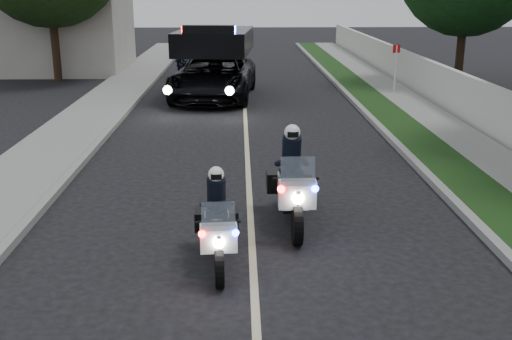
{
  "coord_description": "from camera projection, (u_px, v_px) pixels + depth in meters",
  "views": [
    {
      "loc": [
        -0.2,
        -6.26,
        4.25
      ],
      "look_at": [
        0.1,
        4.56,
        1.0
      ],
      "focal_mm": 43.29,
      "sensor_mm": 36.0,
      "label": 1
    }
  ],
  "objects": [
    {
      "name": "lane_marking",
      "position": [
        247.0,
        148.0,
        16.79
      ],
      "size": [
        0.12,
        50.0,
        0.01
      ],
      "primitive_type": "cube",
      "color": "#BFB78C",
      "rests_on": "ground"
    },
    {
      "name": "cyclist",
      "position": [
        182.0,
        78.0,
        29.46
      ],
      "size": [
        0.66,
        0.45,
        1.81
      ],
      "primitive_type": "imported",
      "rotation": [
        0.0,
        0.0,
        3.12
      ],
      "color": "black",
      "rests_on": "ground"
    },
    {
      "name": "curb_left",
      "position": [
        95.0,
        146.0,
        16.67
      ],
      "size": [
        0.2,
        60.0,
        0.15
      ],
      "primitive_type": "cube",
      "color": "gray",
      "rests_on": "ground"
    },
    {
      "name": "property_wall",
      "position": [
        507.0,
        119.0,
        16.77
      ],
      "size": [
        0.22,
        60.0,
        1.5
      ],
      "primitive_type": "cube",
      "color": "beige",
      "rests_on": "ground"
    },
    {
      "name": "police_moto_right",
      "position": [
        292.0,
        224.0,
        11.45
      ],
      "size": [
        0.79,
        2.2,
        1.86
      ],
      "primitive_type": null,
      "rotation": [
        0.0,
        0.0,
        0.01
      ],
      "color": "silver",
      "rests_on": "ground"
    },
    {
      "name": "tree_left_near",
      "position": [
        59.0,
        81.0,
        28.48
      ],
      "size": [
        6.8,
        6.8,
        11.05
      ],
      "primitive_type": null,
      "rotation": [
        0.0,
        0.0,
        0.03
      ],
      "color": "#1B3A13",
      "rests_on": "ground"
    },
    {
      "name": "sidewalk_right",
      "position": [
        469.0,
        143.0,
        16.93
      ],
      "size": [
        1.4,
        60.0,
        0.16
      ],
      "primitive_type": "cube",
      "color": "gray",
      "rests_on": "ground"
    },
    {
      "name": "tree_right_d",
      "position": [
        457.0,
        85.0,
        27.29
      ],
      "size": [
        7.14,
        7.14,
        9.71
      ],
      "primitive_type": null,
      "rotation": [
        0.0,
        0.0,
        -0.26
      ],
      "color": "#164015",
      "rests_on": "ground"
    },
    {
      "name": "police_suv",
      "position": [
        214.0,
        98.0,
        24.16
      ],
      "size": [
        3.48,
        6.55,
        3.07
      ],
      "primitive_type": "imported",
      "rotation": [
        0.0,
        0.0,
        -0.09
      ],
      "color": "black",
      "rests_on": "ground"
    },
    {
      "name": "curb_right",
      "position": [
        396.0,
        144.0,
        16.88
      ],
      "size": [
        0.2,
        60.0,
        0.15
      ],
      "primitive_type": "cube",
      "color": "gray",
      "rests_on": "ground"
    },
    {
      "name": "tree_left_far",
      "position": [
        69.0,
        65.0,
        34.04
      ],
      "size": [
        6.43,
        6.43,
        8.65
      ],
      "primitive_type": null,
      "rotation": [
        0.0,
        0.0,
        -0.28
      ],
      "color": "black",
      "rests_on": "ground"
    },
    {
      "name": "building_far",
      "position": [
        43.0,
        1.0,
        30.84
      ],
      "size": [
        8.0,
        6.0,
        7.0
      ],
      "primitive_type": "cube",
      "color": "#A8A396",
      "rests_on": "ground"
    },
    {
      "name": "police_moto_left",
      "position": [
        218.0,
        263.0,
        9.82
      ],
      "size": [
        0.76,
        1.89,
        1.58
      ],
      "primitive_type": null,
      "rotation": [
        0.0,
        0.0,
        0.06
      ],
      "color": "white",
      "rests_on": "ground"
    },
    {
      "name": "sign_post",
      "position": [
        394.0,
        96.0,
        24.73
      ],
      "size": [
        0.4,
        0.4,
        2.08
      ],
      "primitive_type": null,
      "rotation": [
        0.0,
        0.0,
        0.28
      ],
      "color": "#B30C2A",
      "rests_on": "ground"
    },
    {
      "name": "bicycle",
      "position": [
        182.0,
        78.0,
        29.46
      ],
      "size": [
        0.67,
        1.77,
        0.91
      ],
      "primitive_type": "imported",
      "rotation": [
        0.0,
        0.0,
        -0.04
      ],
      "color": "black",
      "rests_on": "ground"
    },
    {
      "name": "sidewalk_left",
      "position": [
        54.0,
        146.0,
        16.64
      ],
      "size": [
        2.0,
        60.0,
        0.16
      ],
      "primitive_type": "cube",
      "color": "gray",
      "rests_on": "ground"
    },
    {
      "name": "grass_verge",
      "position": [
        422.0,
        144.0,
        16.9
      ],
      "size": [
        1.2,
        60.0,
        0.16
      ],
      "primitive_type": "cube",
      "color": "#193814",
      "rests_on": "ground"
    }
  ]
}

